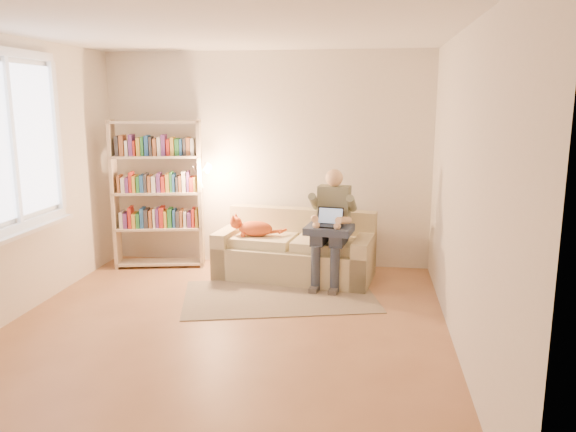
% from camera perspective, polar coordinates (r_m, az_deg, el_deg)
% --- Properties ---
extents(floor, '(4.50, 4.50, 0.00)m').
position_cam_1_polar(floor, '(5.10, -6.81, -11.74)').
color(floor, '#966544').
rests_on(floor, ground).
extents(ceiling, '(4.00, 4.50, 0.02)m').
position_cam_1_polar(ceiling, '(4.72, -7.61, 18.67)').
color(ceiling, white).
rests_on(ceiling, wall_back).
extents(wall_right, '(0.02, 4.50, 2.60)m').
position_cam_1_polar(wall_right, '(4.63, 17.47, 2.21)').
color(wall_right, silver).
rests_on(wall_right, floor).
extents(wall_back, '(4.00, 0.02, 2.60)m').
position_cam_1_polar(wall_back, '(6.91, -2.24, 5.69)').
color(wall_back, silver).
rests_on(wall_back, floor).
extents(wall_front, '(4.00, 0.02, 2.60)m').
position_cam_1_polar(wall_front, '(2.68, -20.01, -4.57)').
color(wall_front, silver).
rests_on(wall_front, floor).
extents(window, '(0.12, 1.52, 1.69)m').
position_cam_1_polar(window, '(5.73, -25.83, 4.06)').
color(window, white).
rests_on(window, wall_left).
extents(sofa, '(1.87, 1.04, 0.76)m').
position_cam_1_polar(sofa, '(6.54, 0.78, -3.80)').
color(sofa, tan).
rests_on(sofa, floor).
extents(person, '(0.42, 0.60, 1.28)m').
position_cam_1_polar(person, '(6.19, 4.45, -0.47)').
color(person, slate).
rests_on(person, sofa).
extents(cat, '(0.61, 0.26, 0.22)m').
position_cam_1_polar(cat, '(6.48, -3.16, -1.21)').
color(cat, orange).
rests_on(cat, sofa).
extents(blanket, '(0.55, 0.47, 0.08)m').
position_cam_1_polar(blanket, '(6.11, 3.70, -1.33)').
color(blanket, '#2B354C').
rests_on(blanket, person).
extents(laptop, '(0.31, 0.27, 0.25)m').
position_cam_1_polar(laptop, '(6.10, 3.73, -0.50)').
color(laptop, black).
rests_on(laptop, blanket).
extents(bookshelf, '(1.23, 0.49, 1.80)m').
position_cam_1_polar(bookshelf, '(6.96, -13.09, 2.90)').
color(bookshelf, beige).
rests_on(bookshelf, floor).
extents(rug, '(2.20, 1.62, 0.01)m').
position_cam_1_polar(rug, '(5.94, -0.86, -8.15)').
color(rug, gray).
rests_on(rug, floor).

